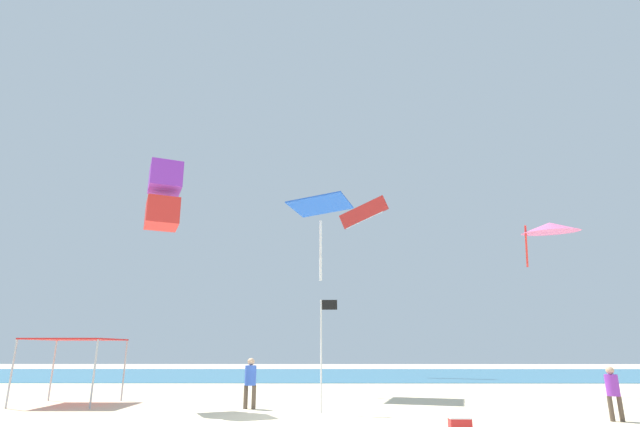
{
  "coord_description": "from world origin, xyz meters",
  "views": [
    {
      "loc": [
        1.76,
        -16.51,
        2.11
      ],
      "look_at": [
        1.54,
        12.3,
        10.3
      ],
      "focal_mm": 26.77,
      "sensor_mm": 36.0,
      "label": 1
    }
  ],
  "objects_px": {
    "person_leftmost": "(250,379)",
    "kite_delta_pink": "(550,228)",
    "kite_diamond_blue": "(321,209)",
    "kite_box_purple": "(164,195)",
    "banner_flag": "(323,344)",
    "cooler_box": "(460,424)",
    "kite_parafoil_red": "(364,213)",
    "person_near_tent": "(613,389)",
    "canopy_tent": "(76,342)"
  },
  "relations": [
    {
      "from": "kite_delta_pink",
      "to": "kite_diamond_blue",
      "type": "xyz_separation_m",
      "value": [
        -11.91,
        -0.02,
        1.02
      ]
    },
    {
      "from": "person_near_tent",
      "to": "kite_diamond_blue",
      "type": "bearing_deg",
      "value": -39.26
    },
    {
      "from": "kite_box_purple",
      "to": "kite_parafoil_red",
      "type": "xyz_separation_m",
      "value": [
        10.31,
        21.14,
        5.26
      ]
    },
    {
      "from": "banner_flag",
      "to": "cooler_box",
      "type": "distance_m",
      "value": 5.6
    },
    {
      "from": "person_near_tent",
      "to": "kite_delta_pink",
      "type": "bearing_deg",
      "value": -104.78
    },
    {
      "from": "kite_diamond_blue",
      "to": "person_near_tent",
      "type": "bearing_deg",
      "value": -117.4
    },
    {
      "from": "canopy_tent",
      "to": "person_leftmost",
      "type": "xyz_separation_m",
      "value": [
        7.4,
        -1.44,
        -1.34
      ]
    },
    {
      "from": "canopy_tent",
      "to": "banner_flag",
      "type": "relative_size",
      "value": 0.83
    },
    {
      "from": "person_near_tent",
      "to": "banner_flag",
      "type": "xyz_separation_m",
      "value": [
        -8.88,
        1.85,
        1.36
      ]
    },
    {
      "from": "canopy_tent",
      "to": "kite_diamond_blue",
      "type": "distance_m",
      "value": 12.73
    },
    {
      "from": "kite_box_purple",
      "to": "canopy_tent",
      "type": "bearing_deg",
      "value": 142.11
    },
    {
      "from": "kite_diamond_blue",
      "to": "kite_box_purple",
      "type": "bearing_deg",
      "value": 142.26
    },
    {
      "from": "canopy_tent",
      "to": "person_leftmost",
      "type": "bearing_deg",
      "value": -11.0
    },
    {
      "from": "cooler_box",
      "to": "kite_delta_pink",
      "type": "xyz_separation_m",
      "value": [
        8.14,
        10.35,
        8.0
      ]
    },
    {
      "from": "person_leftmost",
      "to": "kite_delta_pink",
      "type": "distance_m",
      "value": 17.05
    },
    {
      "from": "cooler_box",
      "to": "kite_delta_pink",
      "type": "bearing_deg",
      "value": 51.8
    },
    {
      "from": "person_leftmost",
      "to": "banner_flag",
      "type": "xyz_separation_m",
      "value": [
        2.69,
        -1.19,
        1.24
      ]
    },
    {
      "from": "person_near_tent",
      "to": "kite_parafoil_red",
      "type": "distance_m",
      "value": 28.34
    },
    {
      "from": "banner_flag",
      "to": "canopy_tent",
      "type": "bearing_deg",
      "value": 165.42
    },
    {
      "from": "kite_delta_pink",
      "to": "canopy_tent",
      "type": "bearing_deg",
      "value": -152.7
    },
    {
      "from": "kite_diamond_blue",
      "to": "kite_delta_pink",
      "type": "bearing_deg",
      "value": -73.95
    },
    {
      "from": "kite_diamond_blue",
      "to": "kite_parafoil_red",
      "type": "bearing_deg",
      "value": 3.16
    },
    {
      "from": "banner_flag",
      "to": "cooler_box",
      "type": "height_order",
      "value": "banner_flag"
    },
    {
      "from": "banner_flag",
      "to": "cooler_box",
      "type": "xyz_separation_m",
      "value": [
        3.65,
        -3.68,
        -2.11
      ]
    },
    {
      "from": "person_leftmost",
      "to": "banner_flag",
      "type": "bearing_deg",
      "value": 169.68
    },
    {
      "from": "kite_box_purple",
      "to": "cooler_box",
      "type": "bearing_deg",
      "value": -51.22
    },
    {
      "from": "kite_delta_pink",
      "to": "person_near_tent",
      "type": "bearing_deg",
      "value": -92.02
    },
    {
      "from": "cooler_box",
      "to": "kite_parafoil_red",
      "type": "distance_m",
      "value": 29.8
    },
    {
      "from": "kite_delta_pink",
      "to": "kite_parafoil_red",
      "type": "relative_size",
      "value": 0.84
    },
    {
      "from": "person_leftmost",
      "to": "kite_parafoil_red",
      "type": "relative_size",
      "value": 0.41
    },
    {
      "from": "person_leftmost",
      "to": "kite_delta_pink",
      "type": "bearing_deg",
      "value": -145.8
    },
    {
      "from": "kite_delta_pink",
      "to": "kite_box_purple",
      "type": "distance_m",
      "value": 19.18
    },
    {
      "from": "canopy_tent",
      "to": "person_leftmost",
      "type": "distance_m",
      "value": 7.66
    },
    {
      "from": "person_near_tent",
      "to": "kite_delta_pink",
      "type": "xyz_separation_m",
      "value": [
        2.91,
        8.52,
        7.24
      ]
    },
    {
      "from": "kite_delta_pink",
      "to": "kite_parafoil_red",
      "type": "bearing_deg",
      "value": 133.7
    },
    {
      "from": "banner_flag",
      "to": "cooler_box",
      "type": "relative_size",
      "value": 6.67
    },
    {
      "from": "cooler_box",
      "to": "person_leftmost",
      "type": "bearing_deg",
      "value": 142.49
    },
    {
      "from": "cooler_box",
      "to": "kite_diamond_blue",
      "type": "bearing_deg",
      "value": 110.07
    },
    {
      "from": "canopy_tent",
      "to": "kite_diamond_blue",
      "type": "relative_size",
      "value": 0.76
    },
    {
      "from": "banner_flag",
      "to": "kite_box_purple",
      "type": "distance_m",
      "value": 9.26
    },
    {
      "from": "canopy_tent",
      "to": "cooler_box",
      "type": "relative_size",
      "value": 5.54
    },
    {
      "from": "person_near_tent",
      "to": "cooler_box",
      "type": "bearing_deg",
      "value": 23.32
    },
    {
      "from": "banner_flag",
      "to": "kite_delta_pink",
      "type": "relative_size",
      "value": 1.05
    },
    {
      "from": "person_leftmost",
      "to": "kite_box_purple",
      "type": "relative_size",
      "value": 0.63
    },
    {
      "from": "person_near_tent",
      "to": "kite_parafoil_red",
      "type": "relative_size",
      "value": 0.37
    },
    {
      "from": "canopy_tent",
      "to": "cooler_box",
      "type": "xyz_separation_m",
      "value": [
        13.74,
        -6.31,
        -2.2
      ]
    },
    {
      "from": "person_near_tent",
      "to": "kite_box_purple",
      "type": "xyz_separation_m",
      "value": [
        -15.63,
        3.62,
        7.45
      ]
    },
    {
      "from": "canopy_tent",
      "to": "kite_delta_pink",
      "type": "height_order",
      "value": "kite_delta_pink"
    },
    {
      "from": "person_leftmost",
      "to": "cooler_box",
      "type": "relative_size",
      "value": 3.11
    },
    {
      "from": "kite_parafoil_red",
      "to": "person_leftmost",
      "type": "bearing_deg",
      "value": 94.94
    }
  ]
}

